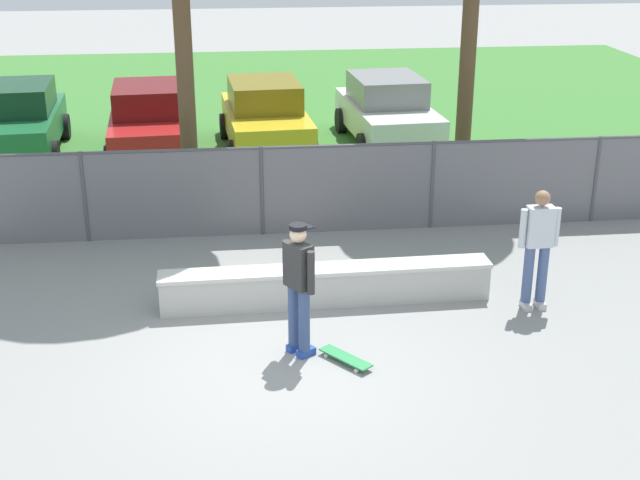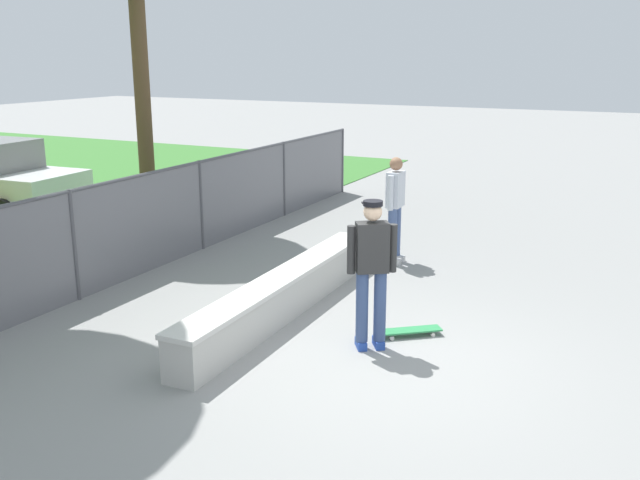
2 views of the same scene
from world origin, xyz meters
The scene contains 11 objects.
ground_plane centered at (0.00, 0.00, 0.00)m, with size 80.00×80.00×0.00m, color gray.
grass_strip centered at (0.00, 15.05, 0.01)m, with size 30.55×20.00×0.02m, color #3D7A33.
concrete_ledge centered at (0.81, 1.76, 0.29)m, with size 4.97×0.59×0.58m.
skateboarder centered at (0.26, 0.25, 1.03)m, with size 0.42×0.51×1.84m.
skateboard centered at (0.84, -0.06, 0.07)m, with size 0.65×0.75×0.09m.
chainlink_fence centered at (0.00, 4.75, 0.90)m, with size 18.62×0.07×1.64m.
car_green centered at (-5.45, 10.67, 0.84)m, with size 2.23×4.31×1.66m.
car_red centered at (-2.35, 10.22, 0.84)m, with size 2.23×4.31×1.66m.
car_yellow centered at (0.36, 10.40, 0.84)m, with size 2.23×4.31×1.66m.
car_white centered at (3.36, 10.67, 0.84)m, with size 2.23×4.31×1.66m.
bystander centered at (3.84, 1.29, 1.01)m, with size 0.60×0.28×1.82m.
Camera 1 is at (-0.59, -9.90, 5.65)m, focal length 48.53 mm.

